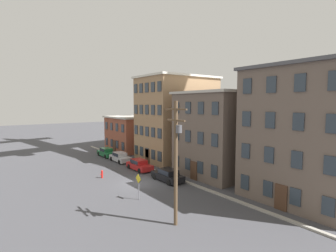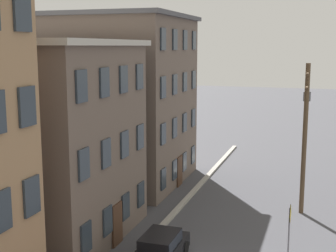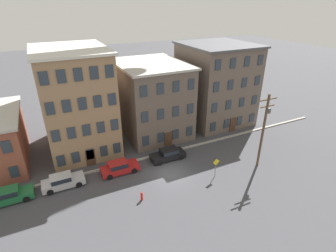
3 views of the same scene
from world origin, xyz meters
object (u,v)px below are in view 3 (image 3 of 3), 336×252
car_green (9,195)px  utility_pole (264,127)px  car_red (119,167)px  fire_hydrant (142,196)px  car_black (168,154)px  caution_sign (216,164)px  car_silver (63,181)px

car_green → utility_pole: utility_pole is taller
car_green → car_red: same height
car_red → fire_hydrant: car_red is taller
car_black → fire_hydrant: 8.08m
utility_pole → car_black: bearing=147.1°
caution_sign → car_green: bearing=164.8°
car_black → caution_sign: 6.61m
caution_sign → utility_pole: utility_pole is taller
car_red → fire_hydrant: size_ratio=4.58×
car_black → utility_pole: bearing=-32.9°
car_red → caution_sign: (9.63, -5.61, 0.94)m
car_silver → car_green: bearing=-179.2°
car_silver → utility_pole: 23.23m
fire_hydrant → utility_pole: bearing=-1.2°
car_green → caution_sign: 21.76m
car_green → car_red: size_ratio=1.00×
car_silver → car_black: same height
car_black → caution_sign: size_ratio=1.74×
car_silver → car_red: same height
utility_pole → car_green: bearing=167.5°
car_black → fire_hydrant: (-5.73, -5.69, -0.27)m
car_silver → fire_hydrant: (6.94, -5.75, -0.27)m
caution_sign → car_silver: bearing=160.1°
caution_sign → fire_hydrant: caution_sign is taller
car_green → car_black: size_ratio=1.00×
car_silver → utility_pole: size_ratio=0.48×
car_green → car_black: bearing=0.0°
car_red → utility_pole: size_ratio=0.48×
car_red → fire_hydrant: 5.65m
car_silver → utility_pole: bearing=-15.4°
car_silver → caution_sign: size_ratio=1.74×
car_green → car_silver: same height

